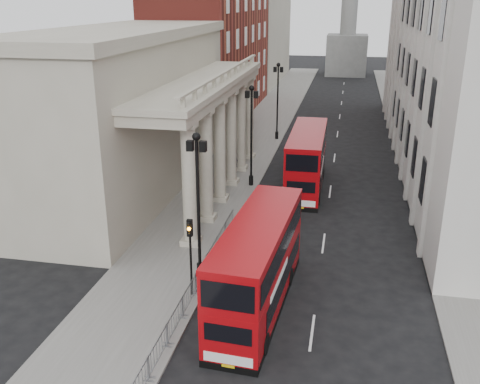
{
  "coord_description": "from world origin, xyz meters",
  "views": [
    {
      "loc": [
        6.92,
        -21.79,
        14.93
      ],
      "look_at": [
        0.66,
        9.11,
        3.45
      ],
      "focal_mm": 40.0,
      "sensor_mm": 36.0,
      "label": 1
    }
  ],
  "objects_px": {
    "bus_far": "(307,159)",
    "pedestrian_a": "(222,184)",
    "pedestrian_b": "(205,173)",
    "pedestrian_c": "(234,160)",
    "bus_near": "(258,264)",
    "traffic_light": "(190,243)",
    "lamp_post_mid": "(251,129)",
    "lamp_post_south": "(198,197)",
    "lamp_post_north": "(278,96)"
  },
  "relations": [
    {
      "from": "lamp_post_mid",
      "to": "pedestrian_b",
      "type": "distance_m",
      "value": 5.61
    },
    {
      "from": "bus_far",
      "to": "pedestrian_a",
      "type": "relative_size",
      "value": 6.5
    },
    {
      "from": "lamp_post_mid",
      "to": "bus_far",
      "type": "height_order",
      "value": "lamp_post_mid"
    },
    {
      "from": "lamp_post_south",
      "to": "bus_near",
      "type": "bearing_deg",
      "value": -31.43
    },
    {
      "from": "traffic_light",
      "to": "lamp_post_north",
      "type": "bearing_deg",
      "value": 90.17
    },
    {
      "from": "lamp_post_south",
      "to": "pedestrian_a",
      "type": "height_order",
      "value": "lamp_post_south"
    },
    {
      "from": "bus_near",
      "to": "pedestrian_a",
      "type": "distance_m",
      "value": 16.62
    },
    {
      "from": "pedestrian_a",
      "to": "pedestrian_c",
      "type": "height_order",
      "value": "pedestrian_c"
    },
    {
      "from": "lamp_post_north",
      "to": "traffic_light",
      "type": "relative_size",
      "value": 1.93
    },
    {
      "from": "bus_near",
      "to": "pedestrian_c",
      "type": "bearing_deg",
      "value": 108.67
    },
    {
      "from": "lamp_post_south",
      "to": "traffic_light",
      "type": "distance_m",
      "value": 2.71
    },
    {
      "from": "lamp_post_north",
      "to": "bus_near",
      "type": "relative_size",
      "value": 0.76
    },
    {
      "from": "lamp_post_south",
      "to": "bus_near",
      "type": "distance_m",
      "value": 4.96
    },
    {
      "from": "lamp_post_north",
      "to": "bus_near",
      "type": "height_order",
      "value": "lamp_post_north"
    },
    {
      "from": "lamp_post_mid",
      "to": "lamp_post_north",
      "type": "height_order",
      "value": "same"
    },
    {
      "from": "bus_far",
      "to": "pedestrian_a",
      "type": "bearing_deg",
      "value": -153.76
    },
    {
      "from": "lamp_post_north",
      "to": "lamp_post_mid",
      "type": "bearing_deg",
      "value": -90.0
    },
    {
      "from": "lamp_post_south",
      "to": "traffic_light",
      "type": "bearing_deg",
      "value": -87.16
    },
    {
      "from": "lamp_post_north",
      "to": "bus_far",
      "type": "distance_m",
      "value": 16.25
    },
    {
      "from": "pedestrian_b",
      "to": "pedestrian_c",
      "type": "height_order",
      "value": "pedestrian_c"
    },
    {
      "from": "lamp_post_south",
      "to": "bus_far",
      "type": "bearing_deg",
      "value": 74.68
    },
    {
      "from": "pedestrian_c",
      "to": "bus_far",
      "type": "bearing_deg",
      "value": 8.43
    },
    {
      "from": "lamp_post_mid",
      "to": "pedestrian_b",
      "type": "xyz_separation_m",
      "value": [
        -3.98,
        -0.02,
        -3.96
      ]
    },
    {
      "from": "lamp_post_south",
      "to": "pedestrian_a",
      "type": "distance_m",
      "value": 14.05
    },
    {
      "from": "traffic_light",
      "to": "pedestrian_b",
      "type": "relative_size",
      "value": 2.58
    },
    {
      "from": "lamp_post_mid",
      "to": "bus_near",
      "type": "relative_size",
      "value": 0.76
    },
    {
      "from": "bus_near",
      "to": "pedestrian_c",
      "type": "distance_m",
      "value": 22.77
    },
    {
      "from": "lamp_post_mid",
      "to": "bus_near",
      "type": "distance_m",
      "value": 18.77
    },
    {
      "from": "pedestrian_a",
      "to": "pedestrian_b",
      "type": "bearing_deg",
      "value": 125.64
    },
    {
      "from": "pedestrian_b",
      "to": "lamp_post_mid",
      "type": "bearing_deg",
      "value": 146.92
    },
    {
      "from": "pedestrian_a",
      "to": "bus_near",
      "type": "bearing_deg",
      "value": -73.62
    },
    {
      "from": "bus_far",
      "to": "pedestrian_b",
      "type": "distance_m",
      "value": 8.68
    },
    {
      "from": "lamp_post_mid",
      "to": "pedestrian_a",
      "type": "distance_m",
      "value": 5.09
    },
    {
      "from": "lamp_post_north",
      "to": "bus_far",
      "type": "height_order",
      "value": "lamp_post_north"
    },
    {
      "from": "lamp_post_south",
      "to": "pedestrian_c",
      "type": "relative_size",
      "value": 4.47
    },
    {
      "from": "lamp_post_south",
      "to": "pedestrian_a",
      "type": "xyz_separation_m",
      "value": [
        -1.87,
        13.36,
        -3.94
      ]
    },
    {
      "from": "lamp_post_mid",
      "to": "lamp_post_north",
      "type": "relative_size",
      "value": 1.0
    },
    {
      "from": "lamp_post_south",
      "to": "lamp_post_mid",
      "type": "bearing_deg",
      "value": 90.0
    },
    {
      "from": "lamp_post_south",
      "to": "bus_near",
      "type": "relative_size",
      "value": 0.76
    },
    {
      "from": "traffic_light",
      "to": "bus_near",
      "type": "height_order",
      "value": "bus_near"
    },
    {
      "from": "bus_near",
      "to": "bus_far",
      "type": "distance_m",
      "value": 18.85
    },
    {
      "from": "traffic_light",
      "to": "bus_far",
      "type": "height_order",
      "value": "bus_far"
    },
    {
      "from": "lamp_post_mid",
      "to": "traffic_light",
      "type": "height_order",
      "value": "lamp_post_mid"
    },
    {
      "from": "traffic_light",
      "to": "bus_near",
      "type": "xyz_separation_m",
      "value": [
        3.57,
        -0.22,
        -0.66
      ]
    },
    {
      "from": "lamp_post_north",
      "to": "pedestrian_c",
      "type": "bearing_deg",
      "value": -100.28
    },
    {
      "from": "lamp_post_south",
      "to": "bus_far",
      "type": "distance_m",
      "value": 17.37
    },
    {
      "from": "lamp_post_north",
      "to": "pedestrian_a",
      "type": "relative_size",
      "value": 4.86
    },
    {
      "from": "lamp_post_mid",
      "to": "traffic_light",
      "type": "bearing_deg",
      "value": -89.68
    },
    {
      "from": "lamp_post_mid",
      "to": "bus_far",
      "type": "bearing_deg",
      "value": 7.39
    },
    {
      "from": "lamp_post_north",
      "to": "traffic_light",
      "type": "xyz_separation_m",
      "value": [
        0.1,
        -34.02,
        -1.8
      ]
    }
  ]
}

